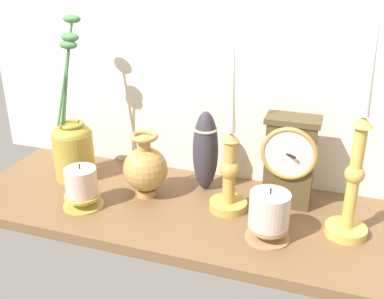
{
  "coord_description": "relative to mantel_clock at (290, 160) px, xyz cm",
  "views": [
    {
      "loc": [
        30.64,
        -81.85,
        51.37
      ],
      "look_at": [
        2.57,
        0.0,
        14.0
      ],
      "focal_mm": 41.88,
      "sensor_mm": 36.0,
      "label": 1
    }
  ],
  "objects": [
    {
      "name": "brass_vase_jar",
      "position": [
        -52.07,
        -3.81,
        -1.7
      ],
      "size": [
        9.87,
        9.96,
        39.43
      ],
      "color": "#A9933A",
      "rests_on": "ground_plane"
    },
    {
      "name": "ground_plane",
      "position": [
        -22.09,
        -8.51,
        -12.0
      ],
      "size": [
        100.0,
        36.0,
        2.4
      ],
      "primitive_type": "cube",
      "color": "brown"
    },
    {
      "name": "back_wall",
      "position": [
        -22.09,
        9.99,
        21.7
      ],
      "size": [
        120.0,
        2.0,
        65.0
      ],
      "primitive_type": "cube",
      "color": "silver",
      "rests_on": "ground_plane"
    },
    {
      "name": "brass_vase_bulbous",
      "position": [
        -31.38,
        -6.7,
        -3.81
      ],
      "size": [
        10.25,
        10.25,
        15.28
      ],
      "color": "#B68A47",
      "rests_on": "ground_plane"
    },
    {
      "name": "mantel_clock",
      "position": [
        0.0,
        0.0,
        0.0
      ],
      "size": [
        11.92,
        8.7,
        20.52
      ],
      "color": "brown",
      "rests_on": "ground_plane"
    },
    {
      "name": "candlestick_tall_center",
      "position": [
        13.09,
        -8.48,
        2.89
      ],
      "size": [
        8.26,
        8.26,
        44.48
      ],
      "color": "gold",
      "rests_on": "ground_plane"
    },
    {
      "name": "candlestick_tall_left",
      "position": [
        -11.75,
        -6.48,
        -0.3
      ],
      "size": [
        8.39,
        8.39,
        38.46
      ],
      "color": "gold",
      "rests_on": "ground_plane"
    },
    {
      "name": "pillar_candle_near_clock",
      "position": [
        -42.72,
        -15.82,
        -6.2
      ],
      "size": [
        8.96,
        8.96,
        10.38
      ],
      "color": "gold",
      "rests_on": "ground_plane"
    },
    {
      "name": "pillar_candle_front",
      "position": [
        -1.53,
        -14.92,
        -5.53
      ],
      "size": [
        8.87,
        8.87,
        11.18
      ],
      "color": "tan",
      "rests_on": "ground_plane"
    },
    {
      "name": "tall_ceramic_vase",
      "position": [
        -19.47,
        0.96,
        -0.93
      ],
      "size": [
        5.97,
        5.97,
        19.46
      ],
      "color": "#35303B",
      "rests_on": "ground_plane"
    }
  ]
}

